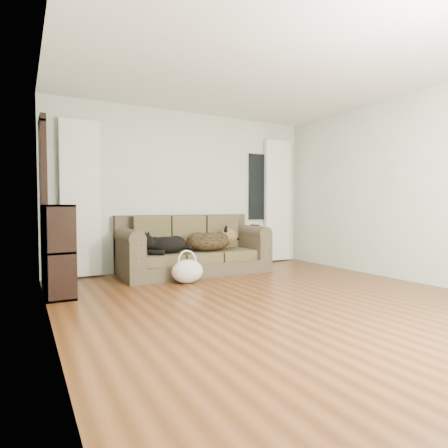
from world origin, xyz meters
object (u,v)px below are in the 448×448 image
dog_shepherd (210,242)px  tote_bag (187,271)px  dog_black_lab (164,244)px  bookshelf (58,252)px  sofa (195,244)px

dog_shepherd → tote_bag: bearing=56.3°
dog_black_lab → bookshelf: size_ratio=0.57×
dog_shepherd → sofa: bearing=-9.6°
dog_black_lab → sofa: bearing=21.5°
dog_black_lab → tote_bag: (0.13, -0.57, -0.32)m
sofa → dog_shepherd: size_ratio=3.17×
dog_black_lab → bookshelf: (-1.46, -0.45, 0.02)m
tote_bag → bookshelf: (-1.59, 0.12, 0.34)m
bookshelf → sofa: bearing=13.8°
tote_bag → bookshelf: bookshelf is taller
dog_black_lab → tote_bag: size_ratio=1.38×
sofa → dog_black_lab: (-0.52, -0.07, 0.03)m
dog_shepherd → bookshelf: bearing=25.7°
dog_black_lab → bookshelf: bearing=-149.0°
dog_black_lab → bookshelf: 1.53m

